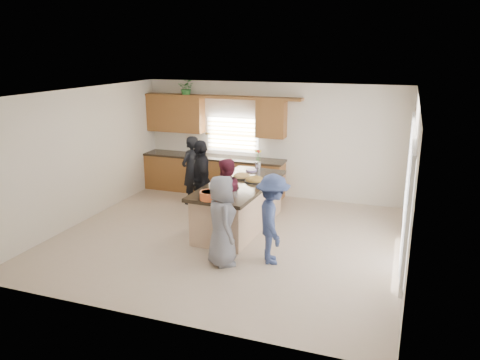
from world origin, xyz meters
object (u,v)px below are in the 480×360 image
at_px(woman_right_front, 222,221).
at_px(woman_left_back, 191,170).
at_px(island, 239,206).
at_px(woman_left_front, 201,180).
at_px(woman_right_back, 273,219).
at_px(woman_left_mid, 225,198).
at_px(salad_bowl, 210,195).

bearing_deg(woman_right_front, woman_left_back, 0.23).
distance_m(island, woman_right_front, 1.75).
bearing_deg(woman_left_back, island, 66.92).
relative_size(woman_left_front, woman_right_front, 1.11).
bearing_deg(woman_left_front, woman_left_back, -173.11).
bearing_deg(woman_left_front, woman_right_back, 23.60).
bearing_deg(woman_left_front, woman_right_front, 3.75).
distance_m(island, woman_left_front, 1.03).
height_order(woman_left_back, woman_left_mid, woman_left_back).
distance_m(island, woman_left_back, 1.98).
bearing_deg(woman_right_back, salad_bowl, 60.67).
bearing_deg(woman_left_back, salad_bowl, 44.27).
xyz_separation_m(woman_left_mid, woman_left_front, (-0.81, 0.67, 0.10)).
xyz_separation_m(island, woman_left_mid, (-0.11, -0.50, 0.32)).
xyz_separation_m(woman_left_back, woman_left_front, (0.68, -0.93, 0.06)).
height_order(woman_left_back, woman_right_back, woman_left_back).
xyz_separation_m(island, woman_right_back, (1.08, -1.34, 0.33)).
bearing_deg(woman_right_back, woman_right_front, 93.27).
bearing_deg(salad_bowl, woman_left_front, 120.27).
distance_m(salad_bowl, woman_left_back, 2.71).
xyz_separation_m(island, woman_right_front, (0.29, -1.70, 0.33)).
distance_m(island, woman_left_mid, 0.60).
height_order(salad_bowl, woman_left_front, woman_left_front).
relative_size(island, woman_right_back, 1.76).
height_order(island, woman_left_front, woman_left_front).
bearing_deg(island, woman_right_back, -48.38).
relative_size(woman_left_back, woman_left_mid, 1.05).
xyz_separation_m(woman_left_front, woman_right_back, (2.00, -1.51, -0.09)).
bearing_deg(woman_left_mid, woman_right_front, 37.71).
bearing_deg(woman_right_back, woman_left_front, 31.56).
distance_m(woman_left_front, woman_right_front, 2.24).
relative_size(woman_left_mid, woman_right_back, 0.99).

